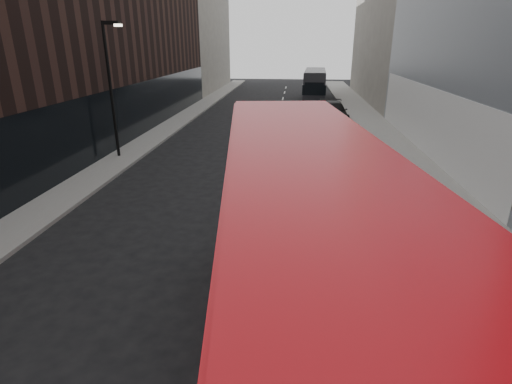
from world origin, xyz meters
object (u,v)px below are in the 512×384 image
(red_bus, at_px, (307,272))
(car_a, at_px, (302,167))
(street_lamp, at_px, (111,82))
(car_b, at_px, (335,142))
(car_c, at_px, (333,112))
(grey_bus, at_px, (315,84))

(red_bus, bearing_deg, car_a, 82.06)
(street_lamp, xyz_separation_m, car_b, (12.04, 1.82, -3.41))
(street_lamp, bearing_deg, car_c, 44.41)
(grey_bus, height_order, car_c, grey_bus)
(car_b, bearing_deg, red_bus, -95.25)
(car_a, xyz_separation_m, car_b, (1.90, 4.61, 0.12))
(car_a, bearing_deg, red_bus, -83.53)
(car_a, height_order, car_c, car_c)
(street_lamp, relative_size, car_a, 1.83)
(red_bus, relative_size, car_b, 2.50)
(car_b, bearing_deg, street_lamp, -169.93)
(street_lamp, distance_m, red_bus, 18.20)
(red_bus, distance_m, car_c, 27.83)
(grey_bus, xyz_separation_m, car_a, (-1.62, -28.41, -1.09))
(car_c, bearing_deg, red_bus, -97.01)
(car_b, relative_size, car_c, 0.88)
(street_lamp, relative_size, car_b, 1.50)
(street_lamp, bearing_deg, grey_bus, 65.35)
(car_a, bearing_deg, grey_bus, 93.64)
(street_lamp, xyz_separation_m, grey_bus, (11.75, 25.62, -2.44))
(red_bus, height_order, car_c, red_bus)
(grey_bus, bearing_deg, car_a, -90.44)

